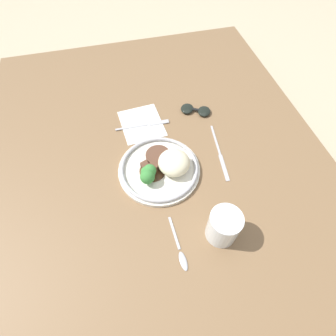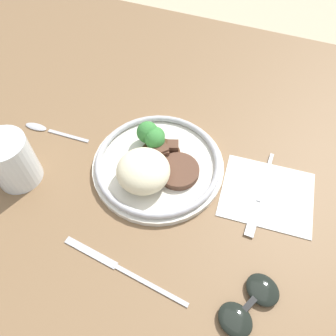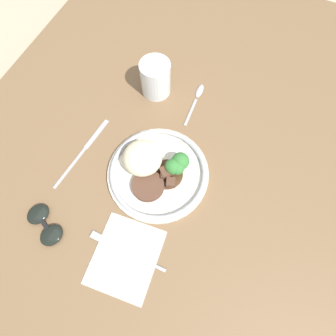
% 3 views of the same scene
% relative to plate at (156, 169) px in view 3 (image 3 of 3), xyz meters
% --- Properties ---
extents(ground_plane, '(8.00, 8.00, 0.00)m').
position_rel_plate_xyz_m(ground_plane, '(0.03, 0.00, -0.06)').
color(ground_plane, tan).
extents(dining_table, '(1.55, 1.08, 0.04)m').
position_rel_plate_xyz_m(dining_table, '(0.03, 0.00, -0.04)').
color(dining_table, brown).
rests_on(dining_table, ground).
extents(napkin, '(0.17, 0.15, 0.00)m').
position_rel_plate_xyz_m(napkin, '(-0.21, -0.02, -0.02)').
color(napkin, white).
rests_on(napkin, dining_table).
extents(plate, '(0.25, 0.25, 0.07)m').
position_rel_plate_xyz_m(plate, '(0.00, 0.00, 0.00)').
color(plate, silver).
rests_on(plate, dining_table).
extents(juice_glass, '(0.08, 0.08, 0.10)m').
position_rel_plate_xyz_m(juice_glass, '(0.23, 0.11, 0.02)').
color(juice_glass, orange).
rests_on(juice_glass, dining_table).
extents(fork, '(0.02, 0.19, 0.00)m').
position_rel_plate_xyz_m(fork, '(-0.20, -0.00, -0.02)').
color(fork, '#ADADB2').
rests_on(fork, napkin).
extents(knife, '(0.23, 0.04, 0.00)m').
position_rel_plate_xyz_m(knife, '(-0.02, 0.20, -0.02)').
color(knife, '#ADADB2').
rests_on(knife, dining_table).
extents(spoon, '(0.15, 0.02, 0.01)m').
position_rel_plate_xyz_m(spoon, '(0.26, -0.01, -0.02)').
color(spoon, '#ADADB2').
rests_on(spoon, dining_table).
extents(sunglasses, '(0.10, 0.12, 0.02)m').
position_rel_plate_xyz_m(sunglasses, '(-0.22, 0.18, -0.01)').
color(sunglasses, black).
rests_on(sunglasses, dining_table).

